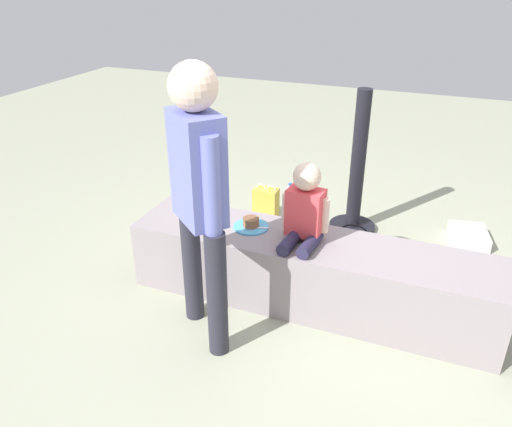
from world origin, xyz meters
name	(u,v)px	position (x,y,z in m)	size (l,w,h in m)	color
ground_plane	(307,301)	(0.00, 0.00, 0.00)	(12.00, 12.00, 0.00)	#999E85
concrete_ledge	(309,272)	(0.00, 0.00, 0.22)	(2.21, 0.48, 0.44)	gray
child_seated	(305,208)	(-0.04, -0.01, 0.65)	(0.28, 0.32, 0.48)	#26233F
adult_standing	(199,186)	(-0.46, -0.49, 0.92)	(0.37, 0.34, 1.53)	#262631
cake_plate	(251,224)	(-0.39, 0.03, 0.46)	(0.22, 0.22, 0.07)	#4CA5D8
gift_bag	(266,204)	(-0.64, 0.96, 0.14)	(0.20, 0.12, 0.31)	gold
railing_post	(356,180)	(0.06, 1.05, 0.42)	(0.36, 0.36, 1.12)	black
water_bottle_near_gift	(290,195)	(-0.55, 1.29, 0.09)	(0.07, 0.07, 0.20)	silver
party_cup_red	(388,249)	(0.39, 0.74, 0.06)	(0.07, 0.07, 0.11)	red
cake_box_white	(468,237)	(0.92, 1.16, 0.05)	(0.26, 0.31, 0.11)	white
handbag_black_leather	(352,255)	(0.18, 0.45, 0.13)	(0.34, 0.11, 0.37)	black
handbag_brown_canvas	(206,233)	(-0.91, 0.40, 0.10)	(0.27, 0.12, 0.28)	brown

